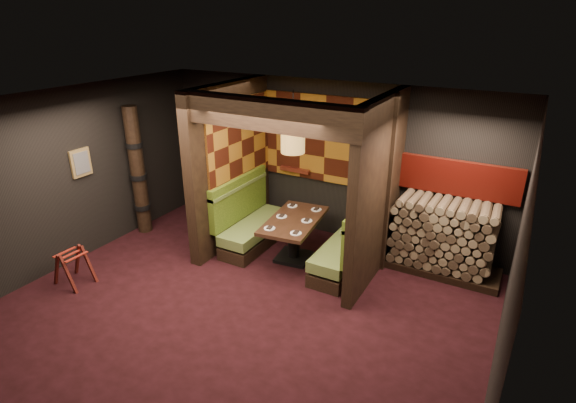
# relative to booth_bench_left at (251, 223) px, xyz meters

# --- Properties ---
(floor) EXTENTS (6.50, 5.50, 0.02)m
(floor) POSITION_rel_booth_bench_left_xyz_m (0.96, -1.65, -0.41)
(floor) COLOR black
(floor) RESTS_ON ground
(ceiling) EXTENTS (6.50, 5.50, 0.02)m
(ceiling) POSITION_rel_booth_bench_left_xyz_m (0.96, -1.65, 2.46)
(ceiling) COLOR black
(ceiling) RESTS_ON ground
(wall_back) EXTENTS (6.50, 0.02, 2.85)m
(wall_back) POSITION_rel_booth_bench_left_xyz_m (0.96, 1.11, 1.02)
(wall_back) COLOR black
(wall_back) RESTS_ON ground
(wall_front) EXTENTS (6.50, 0.02, 2.85)m
(wall_front) POSITION_rel_booth_bench_left_xyz_m (0.96, -4.41, 1.02)
(wall_front) COLOR black
(wall_front) RESTS_ON ground
(wall_left) EXTENTS (0.02, 5.50, 2.85)m
(wall_left) POSITION_rel_booth_bench_left_xyz_m (-2.30, -1.65, 1.02)
(wall_left) COLOR black
(wall_left) RESTS_ON ground
(wall_right) EXTENTS (0.02, 5.50, 2.85)m
(wall_right) POSITION_rel_booth_bench_left_xyz_m (4.22, -1.65, 1.02)
(wall_right) COLOR black
(wall_right) RESTS_ON ground
(partition_left) EXTENTS (0.20, 2.20, 2.85)m
(partition_left) POSITION_rel_booth_bench_left_xyz_m (-0.39, -0.00, 1.02)
(partition_left) COLOR black
(partition_left) RESTS_ON floor
(partition_right) EXTENTS (0.15, 2.10, 2.85)m
(partition_right) POSITION_rel_booth_bench_left_xyz_m (2.26, 0.05, 1.02)
(partition_right) COLOR black
(partition_right) RESTS_ON floor
(header_beam) EXTENTS (2.85, 0.18, 0.44)m
(header_beam) POSITION_rel_booth_bench_left_xyz_m (0.94, -0.95, 2.23)
(header_beam) COLOR black
(header_beam) RESTS_ON partition_left
(tapa_back_panel) EXTENTS (2.40, 0.06, 1.55)m
(tapa_back_panel) POSITION_rel_booth_bench_left_xyz_m (0.94, 1.06, 1.42)
(tapa_back_panel) COLOR #965E19
(tapa_back_panel) RESTS_ON wall_back
(tapa_side_panel) EXTENTS (0.04, 1.85, 1.45)m
(tapa_side_panel) POSITION_rel_booth_bench_left_xyz_m (-0.27, 0.17, 1.45)
(tapa_side_panel) COLOR #965E19
(tapa_side_panel) RESTS_ON partition_left
(lacquer_shelf) EXTENTS (0.60, 0.12, 0.07)m
(lacquer_shelf) POSITION_rel_booth_bench_left_xyz_m (0.36, 1.00, 0.78)
(lacquer_shelf) COLOR #551B11
(lacquer_shelf) RESTS_ON wall_back
(booth_bench_left) EXTENTS (0.68, 1.60, 1.14)m
(booth_bench_left) POSITION_rel_booth_bench_left_xyz_m (0.00, 0.00, 0.00)
(booth_bench_left) COLOR black
(booth_bench_left) RESTS_ON floor
(booth_bench_right) EXTENTS (0.68, 1.60, 1.14)m
(booth_bench_right) POSITION_rel_booth_bench_left_xyz_m (1.89, 0.00, 0.00)
(booth_bench_right) COLOR black
(booth_bench_right) RESTS_ON floor
(dining_table) EXTENTS (0.93, 1.50, 0.75)m
(dining_table) POSITION_rel_booth_bench_left_xyz_m (0.94, -0.11, 0.11)
(dining_table) COLOR black
(dining_table) RESTS_ON floor
(place_settings) EXTENTS (0.74, 1.20, 0.03)m
(place_settings) POSITION_rel_booth_bench_left_xyz_m (0.94, -0.11, 0.36)
(place_settings) COLOR white
(place_settings) RESTS_ON dining_table
(pendant_lamp) EXTENTS (0.37, 0.37, 0.95)m
(pendant_lamp) POSITION_rel_booth_bench_left_xyz_m (0.94, -0.16, 1.72)
(pendant_lamp) COLOR olive
(pendant_lamp) RESTS_ON ceiling
(framed_picture) EXTENTS (0.05, 0.36, 0.46)m
(framed_picture) POSITION_rel_booth_bench_left_xyz_m (-2.25, -1.55, 1.22)
(framed_picture) COLOR olive
(framed_picture) RESTS_ON wall_left
(luggage_rack) EXTENTS (0.58, 0.41, 0.62)m
(luggage_rack) POSITION_rel_booth_bench_left_xyz_m (-1.67, -2.42, -0.09)
(luggage_rack) COLOR #4B140E
(luggage_rack) RESTS_ON floor
(totem_column) EXTENTS (0.31, 0.31, 2.40)m
(totem_column) POSITION_rel_booth_bench_left_xyz_m (-2.09, -0.55, 0.79)
(totem_column) COLOR black
(totem_column) RESTS_ON floor
(firewood_stack) EXTENTS (1.73, 0.70, 1.22)m
(firewood_stack) POSITION_rel_booth_bench_left_xyz_m (3.25, 0.70, 0.21)
(firewood_stack) COLOR black
(firewood_stack) RESTS_ON floor
(mosaic_header) EXTENTS (1.83, 0.10, 0.56)m
(mosaic_header) POSITION_rel_booth_bench_left_xyz_m (3.25, 1.03, 1.10)
(mosaic_header) COLOR maroon
(mosaic_header) RESTS_ON wall_back
(bay_front_post) EXTENTS (0.08, 0.08, 2.85)m
(bay_front_post) POSITION_rel_booth_bench_left_xyz_m (2.35, 0.31, 1.02)
(bay_front_post) COLOR black
(bay_front_post) RESTS_ON floor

